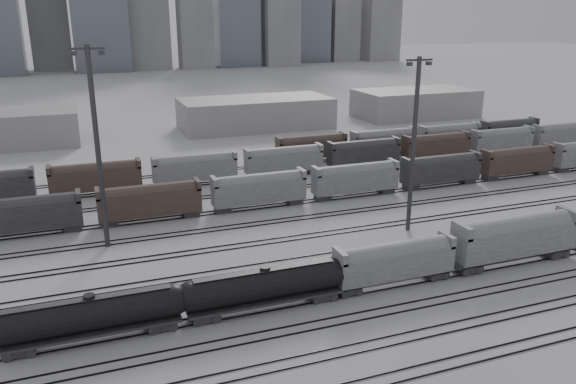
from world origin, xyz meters
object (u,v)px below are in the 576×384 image
object	(u,v)px
tank_car_a	(91,315)
hopper_car_b	(515,236)
light_mast_c	(414,142)
tank_car_b	(265,286)
hopper_car_a	(395,260)

from	to	relation	value
tank_car_a	hopper_car_b	size ratio (longest dim) A/B	1.11
tank_car_a	light_mast_c	size ratio (longest dim) A/B	0.76
tank_car_b	hopper_car_a	distance (m)	15.35
tank_car_a	tank_car_b	distance (m)	17.15
hopper_car_a	hopper_car_b	world-z (taller)	hopper_car_b
tank_car_b	hopper_car_a	size ratio (longest dim) A/B	1.31
tank_car_a	hopper_car_a	world-z (taller)	hopper_car_a
tank_car_b	light_mast_c	distance (m)	31.55
tank_car_b	hopper_car_a	world-z (taller)	hopper_car_a
hopper_car_a	light_mast_c	world-z (taller)	light_mast_c
light_mast_c	tank_car_b	bearing A→B (deg)	-151.31
hopper_car_a	light_mast_c	bearing A→B (deg)	52.87
tank_car_a	light_mast_c	distance (m)	46.79
hopper_car_a	tank_car_b	bearing A→B (deg)	180.00
tank_car_b	hopper_car_b	distance (m)	32.16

